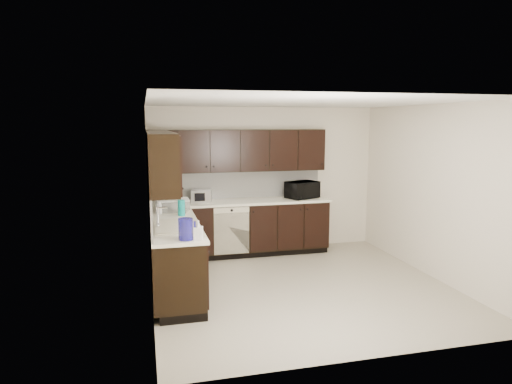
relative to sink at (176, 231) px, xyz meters
The scene contains 20 objects.
floor 1.90m from the sink, ahead, with size 4.00×4.00×0.00m, color #ABA38D.
ceiling 2.33m from the sink, ahead, with size 4.00×4.00×0.00m, color white.
wall_back 2.65m from the sink, 50.13° to the left, with size 4.00×0.02×2.50m, color beige.
wall_left 0.49m from the sink, behind, with size 0.02×4.00×2.50m, color beige.
wall_right 3.70m from the sink, ahead, with size 0.02×4.00×2.50m, color beige.
wall_front 2.63m from the sink, 49.77° to the right, with size 4.00×0.02×2.50m, color beige.
lower_cabinets 1.39m from the sink, 58.99° to the left, with size 3.00×2.80×0.90m.
countertop 1.31m from the sink, 59.01° to the left, with size 3.03×2.83×0.04m.
backsplash 1.44m from the sink, 70.83° to the left, with size 3.00×2.80×0.48m.
upper_cabinets 1.61m from the sink, 64.56° to the left, with size 3.00×2.80×0.70m.
dishwasher 1.76m from the sink, 55.40° to the left, with size 0.58×0.04×0.78m.
sink is the anchor object (origin of this frame).
microwave 2.84m from the sink, 36.48° to the left, with size 0.53×0.36×0.29m, color black.
soap_bottle_a 0.74m from the sink, 73.70° to the right, with size 0.10×0.10×0.22m, color gray.
soap_bottle_b 0.90m from the sink, 101.34° to the left, with size 0.08×0.08×0.21m, color gray.
toaster_oven 1.83m from the sink, 72.75° to the left, with size 0.32×0.24×0.20m, color silver.
storage_bin 1.05m from the sink, 88.14° to the left, with size 0.44×0.33×0.17m, color silver.
blue_pitcher 0.70m from the sink, 84.81° to the right, with size 0.16×0.16×0.24m, color navy.
teal_tumbler 0.72m from the sink, 79.63° to the left, with size 0.10×0.10×0.22m, color #0D9592.
paper_towel_roll 1.28m from the sink, 87.71° to the left, with size 0.13×0.13×0.30m, color white.
Camera 1 is at (-2.05, -5.69, 2.25)m, focal length 32.00 mm.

